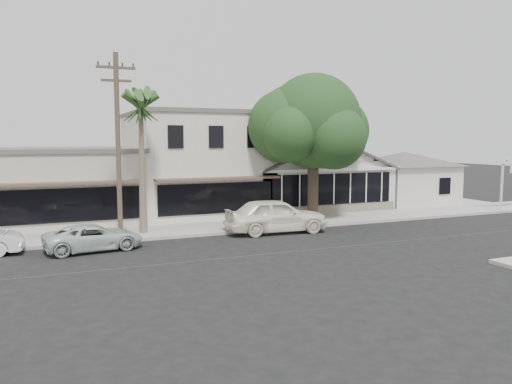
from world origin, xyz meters
name	(u,v)px	position (x,y,z in m)	size (l,w,h in m)	color
ground	(337,247)	(0.00, 0.00, 0.00)	(140.00, 140.00, 0.00)	black
sidewalk_north	(136,233)	(-8.00, 6.75, 0.07)	(90.00, 3.50, 0.15)	#9E9991
corner_shop	(304,172)	(5.00, 12.47, 2.62)	(10.40, 8.60, 5.10)	silver
side_cottage	(404,184)	(13.20, 11.50, 1.50)	(6.00, 6.00, 3.00)	silver
row_building_near	(193,165)	(-3.00, 13.50, 3.25)	(8.00, 10.00, 6.50)	silver
row_building_midnear	(50,186)	(-12.00, 13.50, 2.10)	(10.00, 10.00, 4.20)	beige
utility_pole	(118,143)	(-9.00, 5.20, 4.79)	(1.80, 0.24, 9.00)	brown
car_0	(276,215)	(-1.05, 4.43, 0.92)	(2.18, 5.42, 1.85)	white
car_2	(94,237)	(-10.37, 3.70, 0.59)	(1.97, 4.27, 1.19)	silver
shade_tree	(311,124)	(2.77, 7.60, 5.87)	(8.04, 7.27, 8.92)	#413227
palm_east	(141,104)	(-7.68, 6.39, 6.72)	(3.52, 3.52, 7.91)	#726651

